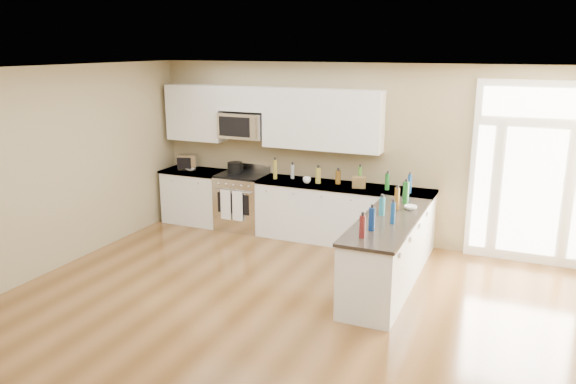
{
  "coord_description": "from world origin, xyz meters",
  "views": [
    {
      "loc": [
        2.44,
        -4.45,
        3.05
      ],
      "look_at": [
        -0.35,
        2.0,
        1.21
      ],
      "focal_mm": 35.0,
      "sensor_mm": 36.0,
      "label": 1
    }
  ],
  "objects": [
    {
      "name": "cardboard_box",
      "position": [
        0.12,
        3.63,
        1.02
      ],
      "size": [
        0.24,
        0.2,
        0.17
      ],
      "primitive_type": "cube",
      "rotation": [
        0.0,
        0.0,
        0.29
      ],
      "color": "brown",
      "rests_on": "back_cabinet_right"
    },
    {
      "name": "bowl_left",
      "position": [
        -2.91,
        3.64,
        0.96
      ],
      "size": [
        0.19,
        0.19,
        0.04
      ],
      "primitive_type": "imported",
      "rotation": [
        0.0,
        0.0,
        0.15
      ],
      "color": "white",
      "rests_on": "back_cabinet_left"
    },
    {
      "name": "toaster_oven",
      "position": [
        -3.0,
        3.7,
        1.07
      ],
      "size": [
        0.37,
        0.33,
        0.27
      ],
      "primitive_type": "cube",
      "rotation": [
        0.0,
        0.0,
        0.35
      ],
      "color": "silver",
      "rests_on": "back_cabinet_left"
    },
    {
      "name": "upper_cabinet_left",
      "position": [
        -2.88,
        3.83,
        1.93
      ],
      "size": [
        1.04,
        0.33,
        0.95
      ],
      "primitive_type": "cube",
      "color": "silver",
      "rests_on": "room_shell"
    },
    {
      "name": "back_cabinet_left",
      "position": [
        -2.87,
        3.69,
        0.44
      ],
      "size": [
        1.1,
        0.66,
        0.94
      ],
      "color": "silver",
      "rests_on": "ground"
    },
    {
      "name": "ground",
      "position": [
        0.0,
        0.0,
        0.0
      ],
      "size": [
        8.0,
        8.0,
        0.0
      ],
      "primitive_type": "plane",
      "color": "brown"
    },
    {
      "name": "room_shell",
      "position": [
        0.0,
        0.0,
        1.71
      ],
      "size": [
        8.0,
        8.0,
        8.0
      ],
      "color": "#95855E",
      "rests_on": "ground"
    },
    {
      "name": "bowl_peninsula",
      "position": [
        1.1,
        2.75,
        0.97
      ],
      "size": [
        0.21,
        0.21,
        0.05
      ],
      "primitive_type": "imported",
      "rotation": [
        0.0,
        0.0,
        -0.32
      ],
      "color": "white",
      "rests_on": "peninsula_cabinet"
    },
    {
      "name": "counter_bottles",
      "position": [
        0.33,
        2.97,
        1.07
      ],
      "size": [
        2.38,
        2.45,
        0.31
      ],
      "color": "#19591E",
      "rests_on": "back_cabinet_right"
    },
    {
      "name": "upper_cabinet_short",
      "position": [
        -1.95,
        3.83,
        2.2
      ],
      "size": [
        0.82,
        0.33,
        0.4
      ],
      "primitive_type": "cube",
      "color": "silver",
      "rests_on": "room_shell"
    },
    {
      "name": "peninsula_cabinet",
      "position": [
        0.93,
        2.24,
        0.43
      ],
      "size": [
        0.69,
        2.32,
        0.94
      ],
      "color": "silver",
      "rests_on": "ground"
    },
    {
      "name": "cup_counter",
      "position": [
        -0.71,
        3.58,
        0.99
      ],
      "size": [
        0.14,
        0.14,
        0.1
      ],
      "primitive_type": "imported",
      "rotation": [
        0.0,
        0.0,
        -0.12
      ],
      "color": "white",
      "rests_on": "back_cabinet_right"
    },
    {
      "name": "entry_door",
      "position": [
        2.55,
        3.95,
        1.3
      ],
      "size": [
        1.7,
        0.1,
        2.6
      ],
      "color": "white",
      "rests_on": "ground"
    },
    {
      "name": "kitchen_range",
      "position": [
        -1.93,
        3.69,
        0.48
      ],
      "size": [
        0.8,
        0.7,
        1.08
      ],
      "color": "silver",
      "rests_on": "ground"
    },
    {
      "name": "microwave",
      "position": [
        -1.95,
        3.8,
        1.76
      ],
      "size": [
        0.78,
        0.41,
        0.42
      ],
      "color": "silver",
      "rests_on": "room_shell"
    },
    {
      "name": "back_cabinet_right",
      "position": [
        -0.16,
        3.69,
        0.44
      ],
      "size": [
        2.85,
        0.66,
        0.94
      ],
      "color": "silver",
      "rests_on": "ground"
    },
    {
      "name": "stockpot",
      "position": [
        -2.09,
        3.74,
        1.05
      ],
      "size": [
        0.27,
        0.27,
        0.2
      ],
      "primitive_type": "cylinder",
      "rotation": [
        0.0,
        0.0,
        -0.04
      ],
      "color": "black",
      "rests_on": "kitchen_range"
    },
    {
      "name": "upper_cabinet_right",
      "position": [
        -0.57,
        3.83,
        1.93
      ],
      "size": [
        1.94,
        0.33,
        0.95
      ],
      "primitive_type": "cube",
      "color": "silver",
      "rests_on": "room_shell"
    }
  ]
}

